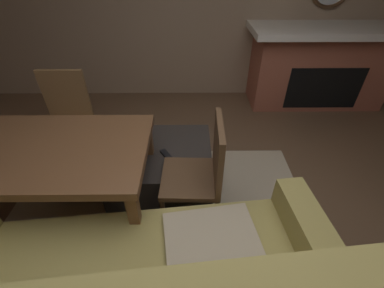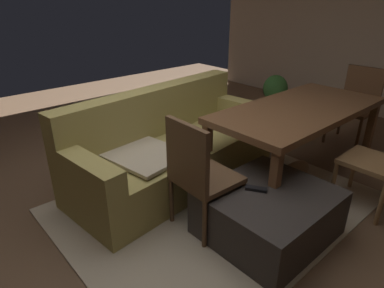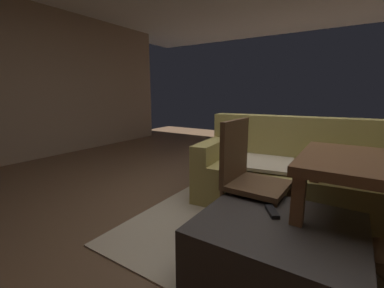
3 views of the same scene
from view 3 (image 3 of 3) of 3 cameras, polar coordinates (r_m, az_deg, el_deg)
name	(u,v)px [view 3 (image 3 of 3)]	position (r m, az deg, el deg)	size (l,w,h in m)	color
floor	(255,215)	(2.55, 14.10, -15.33)	(9.52, 9.52, 0.00)	brown
wall_left	(30,83)	(5.14, -32.88, 11.56)	(0.12, 5.85, 2.61)	#9E846B
area_rug	(293,236)	(2.31, 22.00, -18.74)	(2.60, 2.00, 0.01)	tan
couch	(309,178)	(2.75, 25.07, -6.94)	(2.24, 1.06, 0.89)	#9E8E4C
ottoman_coffee_table	(276,251)	(1.74, 18.65, -21.98)	(0.92, 0.83, 0.38)	#2D2826
tv_remote	(272,212)	(1.72, 17.76, -14.44)	(0.05, 0.16, 0.02)	black
dining_chair_west	(246,172)	(2.04, 12.26, -6.17)	(0.45, 0.45, 0.93)	#513823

